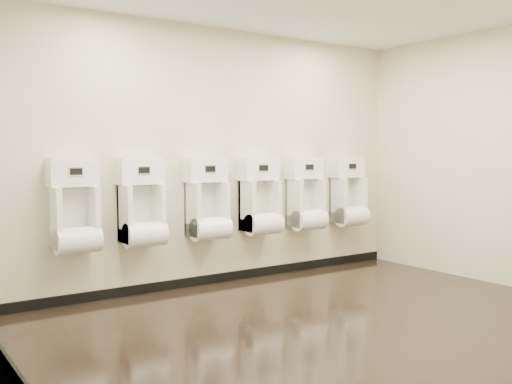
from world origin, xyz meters
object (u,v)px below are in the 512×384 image
Objects in this scene: urinal_4 at (306,199)px; urinal_3 at (260,202)px; urinal_1 at (142,209)px; urinal_2 at (208,205)px; urinal_5 at (349,197)px; urinal_0 at (75,213)px.

urinal_3 is at bearing 180.00° from urinal_4.
urinal_1 and urinal_2 have the same top height.
urinal_3 is 1.37m from urinal_5.
urinal_1 and urinal_5 have the same top height.
urinal_4 is at bearing 0.00° from urinal_0.
urinal_5 is at bearing 0.00° from urinal_4.
urinal_0 and urinal_2 have the same top height.
urinal_1 is at bearing 0.00° from urinal_0.
urinal_1 is 2.80m from urinal_5.
urinal_0 is at bearing 180.00° from urinal_5.
urinal_5 is (2.06, 0.00, 0.00)m from urinal_2.
urinal_0 is 1.00× the size of urinal_2.
urinal_0 is 2.76m from urinal_4.
urinal_2 is 1.00× the size of urinal_3.
urinal_2 is (0.74, 0.00, 0.00)m from urinal_1.
urinal_1 is 0.74m from urinal_2.
urinal_4 is at bearing 0.00° from urinal_1.
urinal_3 is (2.10, 0.00, 0.00)m from urinal_0.
urinal_5 is (1.37, 0.00, 0.00)m from urinal_3.
urinal_0 is 0.66m from urinal_1.
urinal_3 is at bearing 180.00° from urinal_5.
urinal_3 is (0.69, 0.00, 0.00)m from urinal_2.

